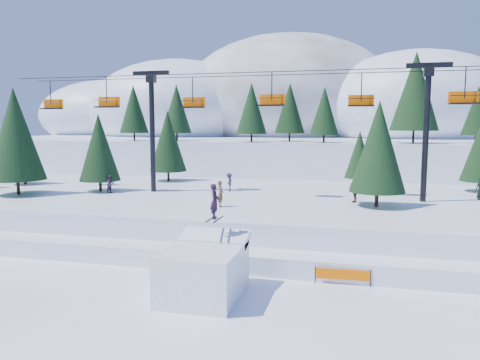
% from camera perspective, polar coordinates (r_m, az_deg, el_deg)
% --- Properties ---
extents(ground, '(160.00, 160.00, 0.00)m').
position_cam_1_polar(ground, '(22.40, -8.32, -15.01)').
color(ground, white).
rests_on(ground, ground).
extents(mid_shelf, '(70.00, 22.00, 2.50)m').
position_cam_1_polar(mid_shelf, '(38.71, 1.81, -3.69)').
color(mid_shelf, white).
rests_on(mid_shelf, ground).
extents(berm, '(70.00, 6.00, 1.10)m').
position_cam_1_polar(berm, '(29.40, -2.36, -8.48)').
color(berm, white).
rests_on(berm, ground).
extents(mountain_ridge, '(119.00, 60.00, 26.46)m').
position_cam_1_polar(mountain_ridge, '(93.51, 5.99, 7.59)').
color(mountain_ridge, white).
rests_on(mountain_ridge, ground).
extents(jump_kicker, '(3.54, 4.82, 5.32)m').
position_cam_1_polar(jump_kicker, '(23.05, -4.39, -10.86)').
color(jump_kicker, white).
rests_on(jump_kicker, ground).
extents(chairlift, '(46.00, 3.21, 10.28)m').
position_cam_1_polar(chairlift, '(37.95, 3.11, 8.34)').
color(chairlift, black).
rests_on(chairlift, mid_shelf).
extents(conifer_stand, '(64.85, 16.36, 8.81)m').
position_cam_1_polar(conifer_stand, '(37.78, 5.71, 4.34)').
color(conifer_stand, black).
rests_on(conifer_stand, mid_shelf).
extents(distant_skiers, '(30.42, 8.68, 1.86)m').
position_cam_1_polar(distant_skiers, '(37.44, 4.30, -0.85)').
color(distant_skiers, '#1A3022').
rests_on(distant_skiers, mid_shelf).
extents(banner_near, '(2.86, 0.22, 0.90)m').
position_cam_1_polar(banner_near, '(25.30, 12.40, -11.22)').
color(banner_near, black).
rests_on(banner_near, ground).
extents(banner_far, '(2.72, 0.94, 0.90)m').
position_cam_1_polar(banner_far, '(26.19, 21.61, -10.92)').
color(banner_far, black).
rests_on(banner_far, ground).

